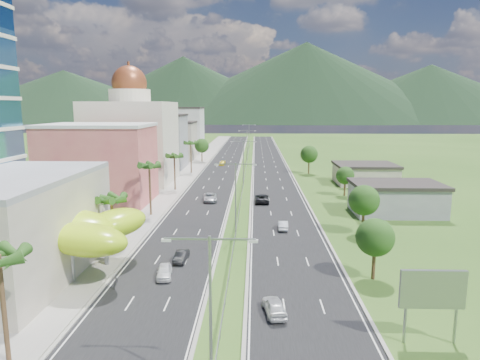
# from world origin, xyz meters

# --- Properties ---
(ground) EXTENTS (500.00, 500.00, 0.00)m
(ground) POSITION_xyz_m (0.00, 0.00, 0.00)
(ground) COLOR #2D5119
(ground) RESTS_ON ground
(road_left) EXTENTS (11.00, 260.00, 0.04)m
(road_left) POSITION_xyz_m (-7.50, 90.00, 0.02)
(road_left) COLOR black
(road_left) RESTS_ON ground
(road_right) EXTENTS (11.00, 260.00, 0.04)m
(road_right) POSITION_xyz_m (7.50, 90.00, 0.02)
(road_right) COLOR black
(road_right) RESTS_ON ground
(sidewalk_left) EXTENTS (7.00, 260.00, 0.12)m
(sidewalk_left) POSITION_xyz_m (-17.00, 90.00, 0.06)
(sidewalk_left) COLOR gray
(sidewalk_left) RESTS_ON ground
(median_guardrail) EXTENTS (0.10, 216.06, 0.76)m
(median_guardrail) POSITION_xyz_m (0.00, 71.99, 0.62)
(median_guardrail) COLOR gray
(median_guardrail) RESTS_ON ground
(streetlight_median_a) EXTENTS (6.04, 0.25, 11.00)m
(streetlight_median_a) POSITION_xyz_m (0.00, -25.00, 6.75)
(streetlight_median_a) COLOR gray
(streetlight_median_a) RESTS_ON ground
(streetlight_median_b) EXTENTS (6.04, 0.25, 11.00)m
(streetlight_median_b) POSITION_xyz_m (0.00, 10.00, 6.75)
(streetlight_median_b) COLOR gray
(streetlight_median_b) RESTS_ON ground
(streetlight_median_c) EXTENTS (6.04, 0.25, 11.00)m
(streetlight_median_c) POSITION_xyz_m (0.00, 50.00, 6.75)
(streetlight_median_c) COLOR gray
(streetlight_median_c) RESTS_ON ground
(streetlight_median_d) EXTENTS (6.04, 0.25, 11.00)m
(streetlight_median_d) POSITION_xyz_m (0.00, 95.00, 6.75)
(streetlight_median_d) COLOR gray
(streetlight_median_d) RESTS_ON ground
(streetlight_median_e) EXTENTS (6.04, 0.25, 11.00)m
(streetlight_median_e) POSITION_xyz_m (0.00, 140.00, 6.75)
(streetlight_median_e) COLOR gray
(streetlight_median_e) RESTS_ON ground
(lime_canopy) EXTENTS (18.00, 15.00, 7.40)m
(lime_canopy) POSITION_xyz_m (-20.00, -4.00, 4.99)
(lime_canopy) COLOR #AFDF15
(lime_canopy) RESTS_ON ground
(pink_shophouse) EXTENTS (20.00, 15.00, 15.00)m
(pink_shophouse) POSITION_xyz_m (-28.00, 32.00, 7.50)
(pink_shophouse) COLOR #C75157
(pink_shophouse) RESTS_ON ground
(domed_building) EXTENTS (20.00, 20.00, 28.70)m
(domed_building) POSITION_xyz_m (-28.00, 55.00, 11.35)
(domed_building) COLOR beige
(domed_building) RESTS_ON ground
(midrise_grey) EXTENTS (16.00, 15.00, 16.00)m
(midrise_grey) POSITION_xyz_m (-27.00, 80.00, 8.00)
(midrise_grey) COLOR gray
(midrise_grey) RESTS_ON ground
(midrise_beige) EXTENTS (16.00, 15.00, 13.00)m
(midrise_beige) POSITION_xyz_m (-27.00, 102.00, 6.50)
(midrise_beige) COLOR gray
(midrise_beige) RESTS_ON ground
(midrise_white) EXTENTS (16.00, 15.00, 18.00)m
(midrise_white) POSITION_xyz_m (-27.00, 125.00, 9.00)
(midrise_white) COLOR silver
(midrise_white) RESTS_ON ground
(billboard) EXTENTS (5.20, 0.35, 6.20)m
(billboard) POSITION_xyz_m (17.00, -18.00, 4.42)
(billboard) COLOR gray
(billboard) RESTS_ON ground
(shed_near) EXTENTS (15.00, 10.00, 5.00)m
(shed_near) POSITION_xyz_m (28.00, 25.00, 2.50)
(shed_near) COLOR gray
(shed_near) RESTS_ON ground
(shed_far) EXTENTS (14.00, 12.00, 4.40)m
(shed_far) POSITION_xyz_m (30.00, 55.00, 2.20)
(shed_far) COLOR gray
(shed_far) RESTS_ON ground
(palm_tree_b) EXTENTS (3.60, 3.60, 8.10)m
(palm_tree_b) POSITION_xyz_m (-15.50, 2.00, 7.06)
(palm_tree_b) COLOR #47301C
(palm_tree_b) RESTS_ON ground
(palm_tree_c) EXTENTS (3.60, 3.60, 9.60)m
(palm_tree_c) POSITION_xyz_m (-15.50, 22.00, 8.50)
(palm_tree_c) COLOR #47301C
(palm_tree_c) RESTS_ON ground
(palm_tree_d) EXTENTS (3.60, 3.60, 8.60)m
(palm_tree_d) POSITION_xyz_m (-15.50, 45.00, 7.54)
(palm_tree_d) COLOR #47301C
(palm_tree_d) RESTS_ON ground
(palm_tree_e) EXTENTS (3.60, 3.60, 9.40)m
(palm_tree_e) POSITION_xyz_m (-15.50, 70.00, 8.31)
(palm_tree_e) COLOR #47301C
(palm_tree_e) RESTS_ON ground
(leafy_tree_lfar) EXTENTS (4.90, 4.90, 8.05)m
(leafy_tree_lfar) POSITION_xyz_m (-15.50, 95.00, 5.58)
(leafy_tree_lfar) COLOR #47301C
(leafy_tree_lfar) RESTS_ON ground
(leafy_tree_ra) EXTENTS (4.20, 4.20, 6.90)m
(leafy_tree_ra) POSITION_xyz_m (16.00, -5.00, 4.78)
(leafy_tree_ra) COLOR #47301C
(leafy_tree_ra) RESTS_ON ground
(leafy_tree_rb) EXTENTS (4.55, 4.55, 7.47)m
(leafy_tree_rb) POSITION_xyz_m (19.00, 12.00, 5.18)
(leafy_tree_rb) COLOR #47301C
(leafy_tree_rb) RESTS_ON ground
(leafy_tree_rc) EXTENTS (3.85, 3.85, 6.33)m
(leafy_tree_rc) POSITION_xyz_m (22.00, 40.00, 4.37)
(leafy_tree_rc) COLOR #47301C
(leafy_tree_rc) RESTS_ON ground
(leafy_tree_rd) EXTENTS (4.90, 4.90, 8.05)m
(leafy_tree_rd) POSITION_xyz_m (18.00, 70.00, 5.58)
(leafy_tree_rd) COLOR #47301C
(leafy_tree_rd) RESTS_ON ground
(mountain_ridge) EXTENTS (860.00, 140.00, 90.00)m
(mountain_ridge) POSITION_xyz_m (60.00, 450.00, 0.00)
(mountain_ridge) COLOR black
(mountain_ridge) RESTS_ON ground
(car_white_near_left) EXTENTS (2.16, 4.16, 1.35)m
(car_white_near_left) POSITION_xyz_m (-7.29, -5.50, 0.72)
(car_white_near_left) COLOR white
(car_white_near_left) RESTS_ON road_left
(car_dark_left) EXTENTS (1.59, 3.96, 1.28)m
(car_dark_left) POSITION_xyz_m (-6.26, -0.39, 0.68)
(car_dark_left) COLOR black
(car_dark_left) RESTS_ON road_left
(car_silver_mid_left) EXTENTS (3.22, 5.90, 1.57)m
(car_silver_mid_left) POSITION_xyz_m (-6.23, 33.49, 0.82)
(car_silver_mid_left) COLOR #ABAEB3
(car_silver_mid_left) RESTS_ON road_left
(car_yellow_far_left) EXTENTS (2.29, 4.56, 1.27)m
(car_yellow_far_left) POSITION_xyz_m (-7.93, 86.88, 0.68)
(car_yellow_far_left) COLOR yellow
(car_yellow_far_left) RESTS_ON road_left
(car_white_near_right) EXTENTS (2.44, 4.63, 1.50)m
(car_white_near_right) POSITION_xyz_m (4.66, -13.62, 0.79)
(car_white_near_right) COLOR silver
(car_white_near_right) RESTS_ON road_right
(car_silver_right) EXTENTS (1.58, 4.20, 1.37)m
(car_silver_right) POSITION_xyz_m (7.21, 13.96, 0.72)
(car_silver_right) COLOR #B5B7BE
(car_silver_right) RESTS_ON road_right
(car_dark_far_right) EXTENTS (2.74, 5.92, 1.64)m
(car_dark_far_right) POSITION_xyz_m (4.21, 32.74, 0.86)
(car_dark_far_right) COLOR black
(car_dark_far_right) RESTS_ON road_right
(motorcycle) EXTENTS (0.97, 2.15, 1.32)m
(motorcycle) POSITION_xyz_m (-11.96, -8.11, 0.70)
(motorcycle) COLOR black
(motorcycle) RESTS_ON road_left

